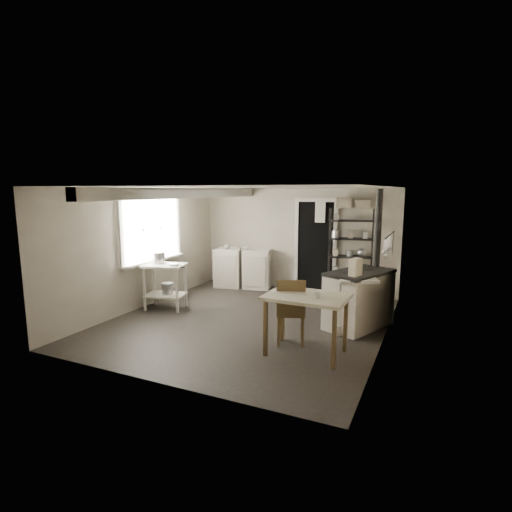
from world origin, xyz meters
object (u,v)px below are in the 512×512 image
at_px(shelf_rack, 350,253).
at_px(stove, 359,301).
at_px(work_table, 306,327).
at_px(chair, 291,311).
at_px(base_cabinets, 243,268).
at_px(flour_sack, 353,288).
at_px(prep_table, 165,288).
at_px(stockpot, 158,259).

bearing_deg(shelf_rack, stove, -90.75).
height_order(work_table, chair, chair).
height_order(base_cabinets, stove, base_cabinets).
bearing_deg(work_table, flour_sack, 89.24).
xyz_separation_m(shelf_rack, chair, (-0.25, -2.94, -0.46)).
distance_m(base_cabinets, shelf_rack, 2.49).
xyz_separation_m(work_table, chair, (-0.33, 0.31, 0.10)).
height_order(stove, chair, chair).
bearing_deg(shelf_rack, prep_table, -159.85).
distance_m(shelf_rack, chair, 2.99).
bearing_deg(chair, stove, 35.35).
bearing_deg(shelf_rack, stockpot, -161.92).
height_order(stockpot, work_table, stockpot).
distance_m(stockpot, flour_sack, 4.01).
height_order(work_table, flour_sack, work_table).
distance_m(stockpot, shelf_rack, 3.91).
bearing_deg(flour_sack, chair, -97.60).
relative_size(stove, chair, 1.20).
bearing_deg(work_table, prep_table, 163.13).
bearing_deg(flour_sack, stockpot, -147.14).
xyz_separation_m(prep_table, stove, (3.55, 0.50, 0.04)).
distance_m(stockpot, stove, 3.79).
xyz_separation_m(stockpot, chair, (2.94, -0.67, -0.45)).
xyz_separation_m(stockpot, work_table, (3.28, -0.98, -0.56)).
bearing_deg(stove, stockpot, -150.37).
xyz_separation_m(stove, flour_sack, (-0.41, 1.68, -0.20)).
relative_size(shelf_rack, chair, 1.89).
bearing_deg(work_table, chair, 137.34).
relative_size(prep_table, flour_sack, 1.91).
relative_size(base_cabinets, shelf_rack, 0.73).
bearing_deg(flour_sack, base_cabinets, 179.94).
bearing_deg(chair, flour_sack, 62.56).
relative_size(shelf_rack, stove, 1.57).
distance_m(stockpot, base_cabinets, 2.32).
relative_size(shelf_rack, work_table, 1.71).
bearing_deg(stockpot, chair, -12.88).
height_order(prep_table, flour_sack, prep_table).
xyz_separation_m(prep_table, flour_sack, (3.14, 2.18, -0.16)).
bearing_deg(flour_sack, stove, -76.23).
relative_size(stockpot, base_cabinets, 0.20).
distance_m(work_table, chair, 0.47).
xyz_separation_m(shelf_rack, work_table, (0.09, -3.25, -0.57)).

